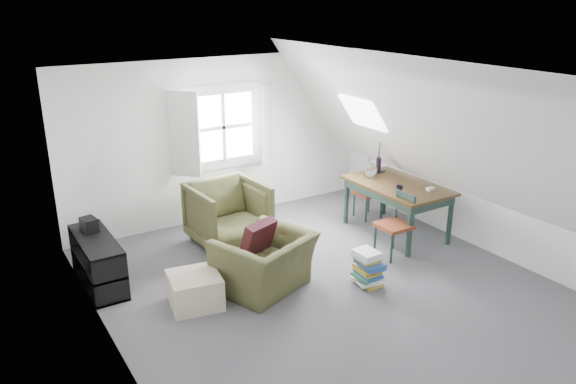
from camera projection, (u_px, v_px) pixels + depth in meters
floor at (324, 286)px, 6.83m from camera, size 5.50×5.50×0.00m
ceiling at (329, 79)px, 5.99m from camera, size 5.50×5.50×0.00m
wall_back at (222, 140)px, 8.61m from camera, size 5.00×0.00×5.00m
wall_front at (540, 292)px, 4.21m from camera, size 5.00×0.00×5.00m
wall_left at (106, 237)px, 5.17m from camera, size 0.00×5.50×5.50m
wall_right at (476, 158)px, 7.65m from camera, size 0.00×5.50×5.50m
slope_left at (198, 166)px, 5.47m from camera, size 3.19×5.50×4.48m
slope_right at (429, 128)px, 7.01m from camera, size 3.19×5.50×4.48m
dormer_window at (224, 128)px, 8.49m from camera, size 1.71×0.35×1.30m
skylight at (363, 113)px, 8.06m from camera, size 0.35×0.75×0.47m
armchair_near at (265, 288)px, 6.79m from camera, size 1.30×1.23×0.68m
armchair_far at (229, 243)px, 8.01m from camera, size 1.01×1.04×0.90m
throw_pillow at (258, 239)px, 6.71m from camera, size 0.51×0.40×0.47m
ottoman at (195, 290)px, 6.37m from camera, size 0.64×0.64×0.37m
dining_table at (397, 190)px, 8.13m from camera, size 0.93×1.55×0.77m
demijohn at (370, 170)px, 8.34m from camera, size 0.21×0.21×0.29m
vase_twigs at (378, 165)px, 8.54m from camera, size 0.08×0.09×0.60m
cup at (399, 193)px, 7.73m from camera, size 0.14×0.14×0.10m
paper_box at (431, 189)px, 7.83m from camera, size 0.11×0.08×0.04m
dining_chair_far at (370, 193)px, 8.79m from camera, size 0.38×0.38×0.80m
dining_chair_near at (396, 224)px, 7.50m from camera, size 0.41×0.41×0.87m
media_shelf at (99, 265)px, 6.77m from camera, size 0.40×1.19×0.61m
electronics_box at (89, 225)px, 6.86m from camera, size 0.20×0.25×0.18m
magazine_stack at (368, 268)px, 6.80m from camera, size 0.33×0.39×0.44m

